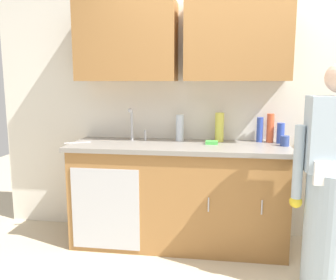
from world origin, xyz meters
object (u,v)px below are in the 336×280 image
Objects in this scene: person_at_sink at (331,198)px; cup_by_sink at (285,141)px; bottle_water_short at (260,130)px; bottle_cleaner_spray at (281,133)px; sponge at (212,143)px; bottle_dish_liquid at (219,127)px; knife_on_counter at (78,143)px; bottle_water_tall at (180,128)px; sink at (133,144)px; bottle_soap at (270,128)px.

person_at_sink reaches higher than cup_by_sink.
person_at_sink is 18.10× the size of cup_by_sink.
bottle_water_short is 2.56× the size of cup_by_sink.
bottle_cleaner_spray is 0.64m from sponge.
bottle_dish_liquid is at bearing 178.76° from bottle_cleaner_spray.
cup_by_sink is (0.01, -0.14, -0.05)m from bottle_cleaner_spray.
cup_by_sink is 0.37× the size of knife_on_counter.
bottle_water_tall reaches higher than bottle_cleaner_spray.
bottle_cleaner_spray is 0.15m from cup_by_sink.
sponge is (0.72, 0.03, 0.03)m from sink.
bottle_water_short reaches higher than knife_on_counter.
sponge is (-0.07, -0.15, -0.12)m from bottle_dish_liquid.
bottle_soap is (-0.31, 0.83, 0.38)m from person_at_sink.
cup_by_sink is (-0.21, 0.65, 0.29)m from person_at_sink.
bottle_dish_liquid is 0.47m from bottle_soap.
bottle_water_tall is 0.92m from bottle_cleaner_spray.
bottle_soap is 1.78m from knife_on_counter.
bottle_water_tall is (0.42, 0.17, 0.14)m from sink.
bottle_dish_liquid is at bearing 1.79° from bottle_water_tall.
cup_by_sink is at bearing -14.83° from bottle_dish_liquid.
bottle_water_short is 0.96× the size of knife_on_counter.
person_at_sink is 6.11× the size of bottle_soap.
bottle_dish_liquid is (-0.78, 0.80, 0.38)m from person_at_sink.
sink is 2.08× the size of knife_on_counter.
sink reaches higher than bottle_water_short.
bottle_water_tall is (-0.74, -0.05, 0.01)m from bottle_water_short.
knife_on_counter is 2.18× the size of sponge.
bottle_soap reaches higher than cup_by_sink.
bottle_cleaner_spray is (1.34, 0.17, 0.11)m from sink.
sink is 1.70m from person_at_sink.
bottle_water_short is 1.69m from knife_on_counter.
bottle_soap is 2.96× the size of cup_by_sink.
sink is at bearing -169.51° from bottle_water_short.
bottle_water_tall is at bearing 155.65° from sponge.
person_at_sink reaches higher than bottle_cleaner_spray.
bottle_water_short is 1.23× the size of bottle_cleaner_spray.
bottle_water_short is 2.09× the size of sponge.
person_at_sink is at bearing -73.93° from bottle_cleaner_spray.
knife_on_counter is at bearing -170.83° from bottle_soap.
sink is 0.72m from sponge.
person_at_sink is 1.10m from sponge.
person_at_sink is at bearing -45.74° from bottle_dish_liquid.
bottle_dish_liquid reaches higher than bottle_water_tall.
cup_by_sink is (0.10, -0.18, -0.09)m from bottle_soap.
bottle_dish_liquid is at bearing 134.26° from person_at_sink.
sink is at bearing -18.28° from knife_on_counter.
bottle_soap reaches higher than bottle_cleaner_spray.
bottle_soap is 1.10× the size of knife_on_counter.
bottle_dish_liquid reaches higher than cup_by_sink.
bottle_soap is 0.84m from bottle_water_tall.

